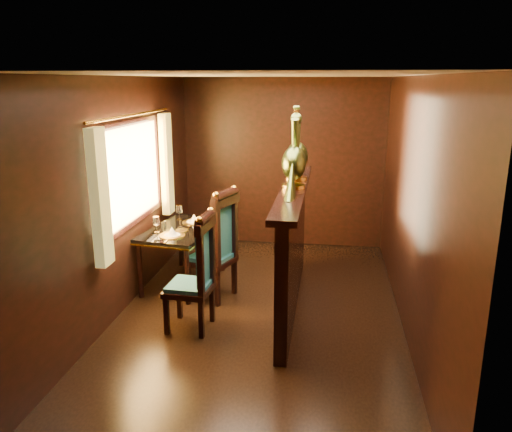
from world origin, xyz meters
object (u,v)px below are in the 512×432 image
object	(u,v)px
peacock_right	(297,144)
chair_right	(220,242)
dining_table	(182,233)
peacock_left	(294,148)
chair_left	(199,269)

from	to	relation	value
peacock_right	chair_right	bearing A→B (deg)	-158.06
dining_table	chair_right	bearing A→B (deg)	-25.37
dining_table	peacock_left	world-z (taller)	peacock_left
dining_table	peacock_right	distance (m)	1.78
peacock_right	peacock_left	bearing A→B (deg)	-90.00
dining_table	peacock_left	size ratio (longest dim) A/B	1.57
chair_left	chair_right	xyz separation A→B (m)	(0.04, 0.75, 0.04)
dining_table	peacock_right	size ratio (longest dim) A/B	1.59
dining_table	chair_right	distance (m)	0.67
chair_left	peacock_left	distance (m)	1.56
dining_table	peacock_left	bearing A→B (deg)	-10.78
chair_left	chair_right	distance (m)	0.75
chair_right	peacock_left	size ratio (longest dim) A/B	1.57
chair_right	peacock_right	bearing A→B (deg)	40.56
chair_right	dining_table	bearing A→B (deg)	164.49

